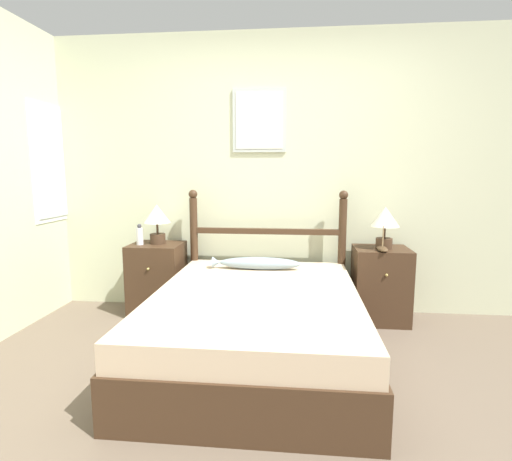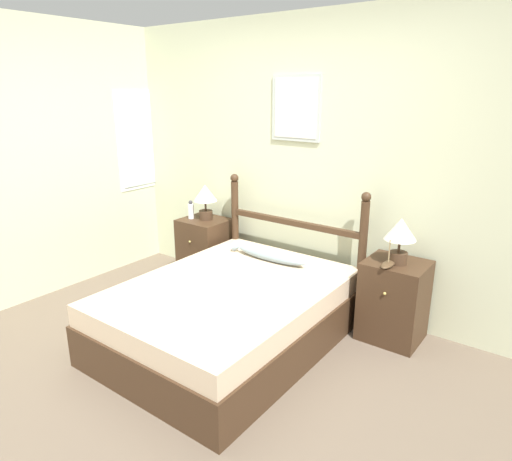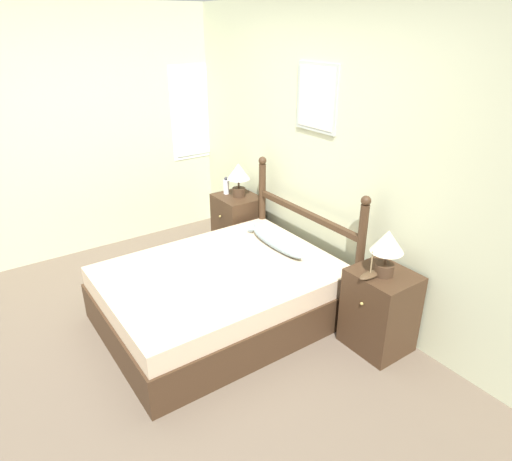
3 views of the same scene
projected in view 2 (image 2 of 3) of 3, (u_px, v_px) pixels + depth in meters
ground_plane at (180, 386)px, 3.09m from camera, size 16.00×16.00×0.00m
wall_back at (314, 165)px, 4.04m from camera, size 6.40×0.08×2.55m
wall_left at (1, 167)px, 3.94m from camera, size 0.08×6.40×2.55m
bed at (229, 314)px, 3.57m from camera, size 1.42×1.90×0.49m
headboard at (293, 238)px, 4.16m from camera, size 1.43×0.08×1.14m
nightstand_left at (205, 249)px, 4.75m from camera, size 0.46×0.44×0.65m
nightstand_right at (394, 301)px, 3.60m from camera, size 0.46×0.44×0.65m
table_lamp_left at (205, 196)px, 4.58m from camera, size 0.24×0.24×0.36m
table_lamp_right at (400, 233)px, 3.41m from camera, size 0.24×0.24×0.36m
bottle at (191, 210)px, 4.66m from camera, size 0.06×0.06×0.19m
model_boat at (388, 264)px, 3.41m from camera, size 0.08×0.21×0.21m
fish_pillow at (269, 255)px, 3.99m from camera, size 0.75×0.13×0.10m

